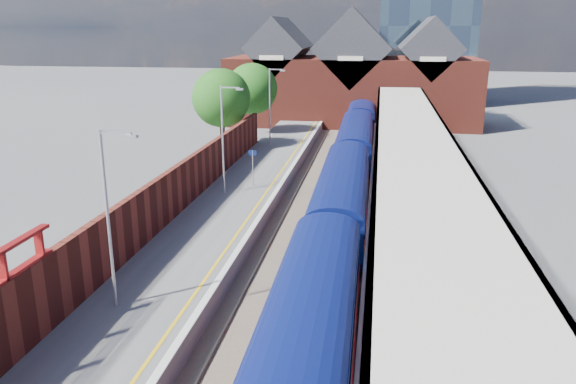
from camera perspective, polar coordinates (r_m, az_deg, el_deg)
name	(u,v)px	position (r m, az deg, el deg)	size (l,w,h in m)	color
ground	(332,180)	(44.27, 4.49, 1.24)	(240.00, 240.00, 0.00)	#5B5B5E
ballast_bed	(318,221)	(34.74, 3.09, -2.97)	(6.00, 76.00, 0.06)	#473D33
rails	(318,220)	(34.71, 3.09, -2.83)	(4.51, 76.00, 0.14)	slate
left_platform	(232,209)	(35.55, -5.75, -1.78)	(5.00, 76.00, 1.00)	#565659
right_platform	(418,219)	(34.53, 13.06, -2.69)	(6.00, 76.00, 1.00)	#565659
coping_left	(268,203)	(34.88, -2.03, -1.16)	(0.30, 76.00, 0.05)	silver
coping_right	(370,208)	(34.26, 8.36, -1.65)	(0.30, 76.00, 0.05)	silver
yellow_line	(259,203)	(35.00, -3.00, -1.14)	(0.14, 76.00, 0.01)	yellow
train	(350,161)	(41.45, 6.35, 3.17)	(2.99, 65.93, 3.45)	#0C1656
canopy	(412,135)	(35.19, 12.53, 5.72)	(4.50, 52.00, 4.48)	#0E0E54
lamp_post_b	(111,209)	(22.00, -17.58, -1.70)	(1.48, 0.18, 7.00)	#A5A8AA
lamp_post_c	(225,133)	(36.54, -6.46, 5.98)	(1.48, 0.18, 7.00)	#A5A8AA
lamp_post_d	(271,102)	(51.95, -1.72, 9.15)	(1.48, 0.18, 7.00)	#A5A8AA
platform_sign	(253,162)	(38.58, -3.61, 3.11)	(0.55, 0.08, 2.50)	#A5A8AA
brick_wall	(150,210)	(29.97, -13.82, -1.74)	(0.35, 50.00, 3.86)	maroon
station_building	(352,79)	(70.95, 6.55, 11.37)	(30.00, 12.12, 13.78)	maroon
tree_near	(223,100)	(50.80, -6.65, 9.29)	(5.20, 5.20, 8.10)	#382314
tree_far	(253,90)	(58.26, -3.54, 10.27)	(5.20, 5.20, 8.10)	#382314
parked_car_red	(498,325)	(20.98, 20.53, -12.56)	(1.77, 4.39, 1.50)	maroon
parked_car_dark	(464,224)	(30.94, 17.46, -3.15)	(1.65, 4.05, 1.17)	black
parked_car_blue	(476,235)	(29.48, 18.53, -4.16)	(2.04, 4.41, 1.23)	navy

